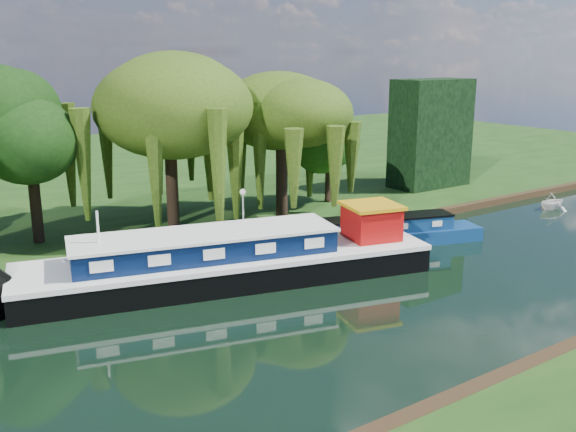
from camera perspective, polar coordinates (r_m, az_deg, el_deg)
ground at (r=28.02m, az=6.30°, el=-7.43°), size 120.00×120.00×0.00m
far_bank at (r=57.14m, az=-16.58°, el=3.55°), size 120.00×52.00×0.45m
dutch_barge at (r=29.91m, az=-5.00°, el=-3.93°), size 19.55×8.80×4.03m
narrowboat at (r=35.69m, az=8.10°, el=-1.62°), size 11.92×5.57×1.73m
red_dinghy at (r=29.57m, az=-10.99°, el=-6.42°), size 3.71×2.82×0.72m
white_cruiser at (r=47.19m, az=22.37°, el=0.58°), size 2.48×2.16×1.26m
willow_left at (r=37.05m, az=-10.58°, el=9.45°), size 7.92×7.92×9.49m
willow_right at (r=38.20m, az=-0.57°, el=8.18°), size 6.52×6.52×7.95m
tree_far_mid at (r=35.94m, az=-22.08°, el=6.87°), size 5.20×5.20×8.51m
tree_far_right at (r=43.20m, az=3.66°, el=7.06°), size 3.93×3.93×6.43m
conifer_hedge at (r=49.70m, az=12.57°, el=7.20°), size 6.00×3.00×8.00m
lamppost at (r=35.76m, az=-4.02°, el=1.50°), size 0.36×0.36×2.56m
mooring_posts at (r=33.88m, az=-3.62°, el=-1.79°), size 19.16×0.16×1.00m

